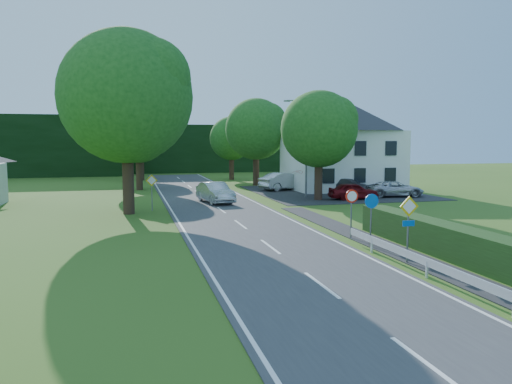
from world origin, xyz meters
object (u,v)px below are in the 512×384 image
object	(u,v)px
parked_car_red	(353,191)
parked_car_silver_a	(285,181)
parked_car_grey	(348,186)
parked_car_silver_b	(395,189)
streetlight	(305,143)
moving_car	(215,192)
parasol	(303,181)
motorcycle	(211,190)

from	to	relation	value
parked_car_red	parked_car_silver_a	distance (m)	9.12
parked_car_silver_a	parked_car_grey	size ratio (longest dim) A/B	1.11
parked_car_silver_a	parked_car_silver_b	size ratio (longest dim) A/B	1.08
streetlight	moving_car	world-z (taller)	streetlight
streetlight	parasol	xyz separation A→B (m)	(1.16, 3.52, -3.36)
moving_car	parked_car_silver_b	bearing A→B (deg)	-8.95
parked_car_silver_b	parasol	distance (m)	8.09
streetlight	parked_car_red	size ratio (longest dim) A/B	2.05
moving_car	parked_car_red	xyz separation A→B (m)	(10.98, -0.62, -0.10)
moving_car	motorcycle	bearing A→B (deg)	73.98
parked_car_silver_a	parked_car_grey	xyz separation A→B (m)	(4.64, -4.12, -0.17)
moving_car	parasol	size ratio (longest dim) A/B	1.97
moving_car	parked_car_grey	world-z (taller)	moving_car
motorcycle	parasol	bearing A→B (deg)	-22.31
streetlight	parked_car_red	world-z (taller)	streetlight
moving_car	parked_car_silver_a	bearing A→B (deg)	34.81
moving_car	parasol	distance (m)	10.43
parked_car_silver_b	parasol	size ratio (longest dim) A/B	1.97
moving_car	parked_car_red	size ratio (longest dim) A/B	1.19
motorcycle	parked_car_grey	distance (m)	12.18
parked_car_grey	moving_car	bearing A→B (deg)	150.82
streetlight	moving_car	bearing A→B (deg)	-166.37
moving_car	streetlight	bearing A→B (deg)	3.39
moving_car	parked_car_grey	xyz separation A→B (m)	(12.63, 3.88, -0.11)
streetlight	motorcycle	xyz separation A→B (m)	(-7.22, 3.51, -3.97)
motorcycle	parasol	world-z (taller)	parasol
motorcycle	parked_car_red	size ratio (longest dim) A/B	0.44
streetlight	motorcycle	distance (m)	8.95
parked_car_grey	parasol	size ratio (longest dim) A/B	1.92
motorcycle	parked_car_silver_b	distance (m)	15.52
streetlight	parked_car_red	xyz separation A→B (m)	(3.21, -2.50, -3.76)
moving_car	parked_car_grey	bearing A→B (deg)	6.85
moving_car	parasol	world-z (taller)	parasol
parked_car_red	motorcycle	bearing A→B (deg)	63.63
parked_car_red	parked_car_grey	xyz separation A→B (m)	(1.66, 4.50, -0.01)
parasol	parked_car_red	bearing A→B (deg)	-71.15
parasol	motorcycle	bearing A→B (deg)	-179.94
parked_car_red	streetlight	bearing A→B (deg)	55.72
streetlight	parked_car_grey	distance (m)	6.47
parked_car_silver_b	moving_car	bearing A→B (deg)	101.54
motorcycle	parked_car_silver_b	world-z (taller)	parked_car_silver_b
streetlight	moving_car	size ratio (longest dim) A/B	1.73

